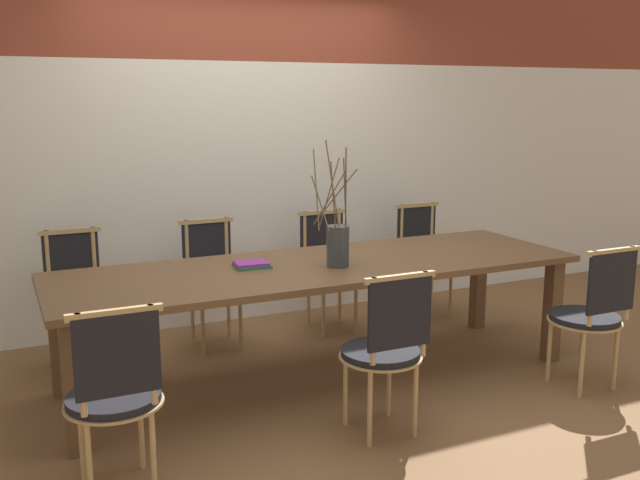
# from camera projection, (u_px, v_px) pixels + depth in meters

# --- Properties ---
(ground_plane) EXTENTS (16.00, 16.00, 0.00)m
(ground_plane) POSITION_uv_depth(u_px,v_px,m) (320.00, 376.00, 4.52)
(ground_plane) COLOR brown
(wall_rear) EXTENTS (12.00, 0.06, 3.20)m
(wall_rear) POSITION_uv_depth(u_px,v_px,m) (243.00, 116.00, 5.44)
(wall_rear) COLOR silver
(wall_rear) RESTS_ON ground_plane
(dining_table) EXTENTS (3.25, 1.00, 0.74)m
(dining_table) POSITION_uv_depth(u_px,v_px,m) (320.00, 276.00, 4.39)
(dining_table) COLOR brown
(dining_table) RESTS_ON ground_plane
(chair_near_leftend) EXTENTS (0.44, 0.44, 0.90)m
(chair_near_leftend) POSITION_uv_depth(u_px,v_px,m) (115.00, 391.00, 3.10)
(chair_near_leftend) COLOR black
(chair_near_leftend) RESTS_ON ground_plane
(chair_near_left) EXTENTS (0.44, 0.44, 0.90)m
(chair_near_left) POSITION_uv_depth(u_px,v_px,m) (385.00, 346.00, 3.66)
(chair_near_left) COLOR black
(chair_near_left) RESTS_ON ground_plane
(chair_near_center) EXTENTS (0.44, 0.44, 0.90)m
(chair_near_center) POSITION_uv_depth(u_px,v_px,m) (591.00, 312.00, 4.24)
(chair_near_center) COLOR black
(chair_near_center) RESTS_ON ground_plane
(chair_far_leftend) EXTENTS (0.44, 0.44, 0.90)m
(chair_far_leftend) POSITION_uv_depth(u_px,v_px,m) (76.00, 294.00, 4.62)
(chair_far_leftend) COLOR black
(chair_far_leftend) RESTS_ON ground_plane
(chair_far_left) EXTENTS (0.44, 0.44, 0.90)m
(chair_far_left) POSITION_uv_depth(u_px,v_px,m) (213.00, 279.00, 5.00)
(chair_far_left) COLOR black
(chair_far_left) RESTS_ON ground_plane
(chair_far_center) EXTENTS (0.44, 0.44, 0.90)m
(chair_far_center) POSITION_uv_depth(u_px,v_px,m) (329.00, 266.00, 5.38)
(chair_far_center) COLOR black
(chair_far_center) RESTS_ON ground_plane
(chair_far_right) EXTENTS (0.44, 0.44, 0.90)m
(chair_far_right) POSITION_uv_depth(u_px,v_px,m) (425.00, 256.00, 5.73)
(chair_far_right) COLOR black
(chair_far_right) RESTS_ON ground_plane
(vase_centerpiece) EXTENTS (0.34, 0.29, 0.76)m
(vase_centerpiece) POSITION_uv_depth(u_px,v_px,m) (338.00, 243.00, 4.29)
(vase_centerpiece) COLOR #33383D
(vase_centerpiece) RESTS_ON dining_table
(book_stack) EXTENTS (0.22, 0.20, 0.03)m
(book_stack) POSITION_uv_depth(u_px,v_px,m) (252.00, 264.00, 4.30)
(book_stack) COLOR #1E6B4C
(book_stack) RESTS_ON dining_table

